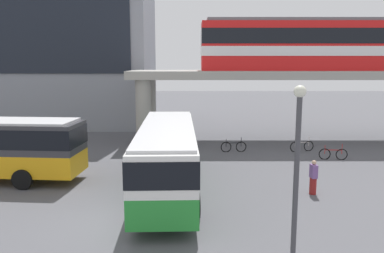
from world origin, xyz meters
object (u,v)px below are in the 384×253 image
object	(u,v)px
train	(334,44)
bicycle_red	(334,154)
station_building	(37,27)
bicycle_black	(234,147)
pedestrian_walking_across	(314,178)
bus_main	(168,152)
bicycle_silver	(303,146)
pedestrian_waiting_near_stop	(151,142)

from	to	relation	value
train	bicycle_red	xyz separation A→B (m)	(-1.75, -6.07, -7.09)
station_building	bicycle_black	bearing A→B (deg)	-36.02
bicycle_black	bicycle_red	bearing A→B (deg)	-19.84
station_building	bicycle_red	world-z (taller)	station_building
station_building	pedestrian_walking_across	bearing A→B (deg)	-46.41
bus_main	pedestrian_walking_across	size ratio (longest dim) A/B	6.82
bicycle_silver	pedestrian_waiting_near_stop	bearing A→B (deg)	-176.34
bicycle_silver	bicycle_red	world-z (taller)	same
bicycle_red	pedestrian_waiting_near_stop	xyz separation A→B (m)	(-11.82, 1.70, 0.45)
pedestrian_walking_across	train	bearing A→B (deg)	68.32
station_building	bicycle_red	size ratio (longest dim) A/B	12.60
bicycle_red	train	bearing A→B (deg)	73.90
pedestrian_waiting_near_stop	station_building	bearing A→B (deg)	132.30
station_building	pedestrian_waiting_near_stop	xyz separation A→B (m)	(12.55, -13.79, -8.72)
bicycle_silver	bicycle_red	xyz separation A→B (m)	(1.34, -2.37, 0.00)
bicycle_red	bicycle_silver	bearing A→B (deg)	119.40
bicycle_black	bicycle_silver	bearing A→B (deg)	2.06
bicycle_red	pedestrian_waiting_near_stop	distance (m)	11.95
bus_main	bicycle_red	bearing A→B (deg)	32.39
train	bicycle_black	size ratio (longest dim) A/B	11.21
pedestrian_waiting_near_stop	bus_main	bearing A→B (deg)	-78.27
pedestrian_walking_across	pedestrian_waiting_near_stop	xyz separation A→B (m)	(-8.52, 8.34, 0.05)
bicycle_red	bicycle_black	bearing A→B (deg)	160.16
bus_main	bicycle_silver	size ratio (longest dim) A/B	6.33
station_building	train	bearing A→B (deg)	-19.82
station_building	bicycle_black	size ratio (longest dim) A/B	12.60
train	pedestrian_walking_across	distance (m)	15.23
pedestrian_walking_across	bus_main	bearing A→B (deg)	178.23
bicycle_red	pedestrian_walking_across	xyz separation A→B (m)	(-3.30, -6.64, 0.40)
station_building	train	xyz separation A→B (m)	(26.12, -9.42, -2.08)
bicycle_black	bicycle_red	size ratio (longest dim) A/B	1.00
bus_main	pedestrian_waiting_near_stop	size ratio (longest dim) A/B	6.48
bus_main	train	bearing A→B (deg)	46.44
bus_main	bicycle_silver	bearing A→B (deg)	45.00
train	pedestrian_waiting_near_stop	xyz separation A→B (m)	(-13.57, -4.37, -6.64)
bicycle_red	pedestrian_walking_across	bearing A→B (deg)	-116.43
bus_main	bicycle_silver	xyz separation A→B (m)	(8.80, 8.80, -1.63)
bus_main	pedestrian_waiting_near_stop	world-z (taller)	bus_main
train	bicycle_red	world-z (taller)	train
bus_main	bicycle_silver	world-z (taller)	bus_main
train	bicycle_silver	size ratio (longest dim) A/B	11.42
pedestrian_walking_across	pedestrian_waiting_near_stop	distance (m)	11.92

